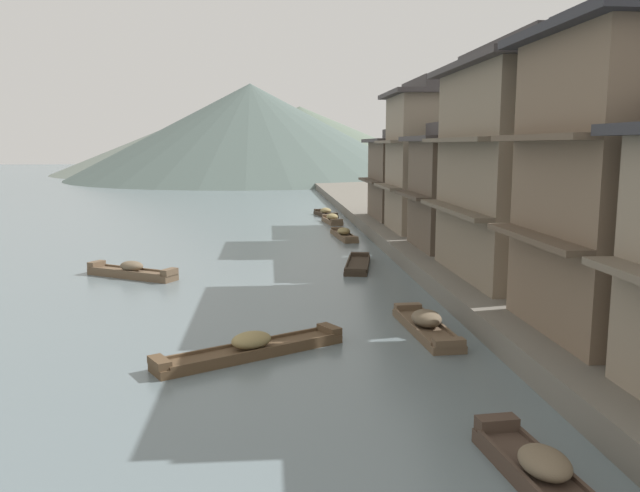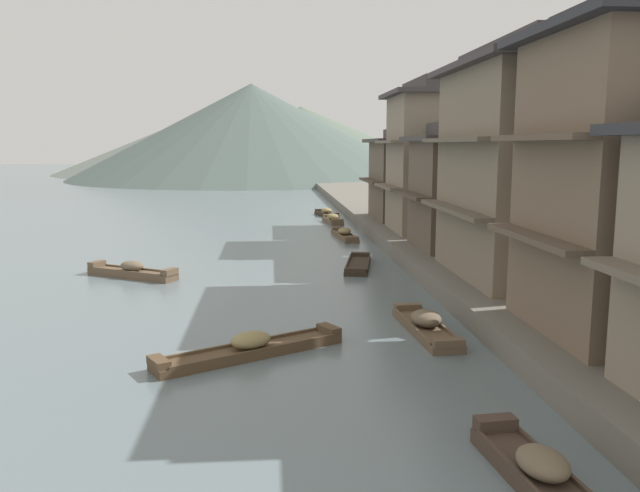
# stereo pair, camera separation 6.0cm
# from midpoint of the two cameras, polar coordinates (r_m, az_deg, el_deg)

# --- Properties ---
(riverbank_right) EXTENTS (18.00, 110.00, 0.73)m
(riverbank_right) POSITION_cam_midpoint_polar(r_m,az_deg,el_deg) (37.44, 19.38, 0.18)
(riverbank_right) COLOR #6B665B
(riverbank_right) RESTS_ON ground
(boat_moored_nearest) EXTENTS (5.27, 3.55, 0.68)m
(boat_moored_nearest) POSITION_cam_midpoint_polar(r_m,az_deg,el_deg) (17.94, -6.20, -9.03)
(boat_moored_nearest) COLOR brown
(boat_moored_nearest) RESTS_ON ground
(boat_moored_second) EXTENTS (1.28, 4.85, 0.64)m
(boat_moored_second) POSITION_cam_midpoint_polar(r_m,az_deg,el_deg) (40.18, 2.09, 1.03)
(boat_moored_second) COLOR brown
(boat_moored_second) RESTS_ON ground
(boat_moored_third) EXTENTS (4.27, 3.01, 0.73)m
(boat_moored_third) POSITION_cam_midpoint_polar(r_m,az_deg,el_deg) (29.34, -16.43, -2.20)
(boat_moored_third) COLOR brown
(boat_moored_third) RESTS_ON ground
(boat_moored_far) EXTENTS (1.78, 3.74, 0.70)m
(boat_moored_far) POSITION_cam_midpoint_polar(r_m,az_deg,el_deg) (52.44, 0.48, 2.94)
(boat_moored_far) COLOR #33281E
(boat_moored_far) RESTS_ON ground
(boat_midriver_drifting) EXTENTS (1.87, 4.64, 0.36)m
(boat_midriver_drifting) POSITION_cam_midpoint_polar(r_m,az_deg,el_deg) (30.52, 3.32, -1.68)
(boat_midriver_drifting) COLOR #33281E
(boat_midriver_drifting) RESTS_ON ground
(boat_midriver_upstream) EXTENTS (1.29, 4.43, 0.71)m
(boat_midriver_upstream) POSITION_cam_midpoint_polar(r_m,az_deg,el_deg) (20.20, 9.34, -6.95)
(boat_midriver_upstream) COLOR brown
(boat_midriver_upstream) RESTS_ON ground
(boat_upstream_distant) EXTENTS (1.27, 3.95, 0.72)m
(boat_upstream_distant) POSITION_cam_midpoint_polar(r_m,az_deg,el_deg) (12.00, 19.13, -18.72)
(boat_upstream_distant) COLOR #423328
(boat_upstream_distant) RESTS_ON ground
(boat_crossing_west) EXTENTS (1.33, 3.59, 0.72)m
(boat_crossing_west) POSITION_cam_midpoint_polar(r_m,az_deg,el_deg) (47.80, 1.05, 2.36)
(boat_crossing_west) COLOR brown
(boat_crossing_west) RESTS_ON ground
(house_waterfront_tall) EXTENTS (5.54, 8.27, 8.74)m
(house_waterfront_tall) POSITION_cam_midpoint_polar(r_m,az_deg,el_deg) (25.51, 17.25, 6.95)
(house_waterfront_tall) COLOR #7F705B
(house_waterfront_tall) RESTS_ON riverbank_right
(house_waterfront_narrow) EXTENTS (6.08, 5.88, 6.14)m
(house_waterfront_narrow) POSITION_cam_midpoint_polar(r_m,az_deg,el_deg) (32.28, 12.98, 5.17)
(house_waterfront_narrow) COLOR brown
(house_waterfront_narrow) RESTS_ON riverbank_right
(house_waterfront_far) EXTENTS (6.33, 6.21, 8.74)m
(house_waterfront_far) POSITION_cam_midpoint_polar(r_m,az_deg,el_deg) (38.51, 10.30, 7.76)
(house_waterfront_far) COLOR gray
(house_waterfront_far) RESTS_ON riverbank_right
(house_waterfront_end) EXTENTS (6.70, 7.08, 6.14)m
(house_waterfront_end) POSITION_cam_midpoint_polar(r_m,az_deg,el_deg) (44.92, 8.36, 6.29)
(house_waterfront_end) COLOR brown
(house_waterfront_end) RESTS_ON riverbank_right
(hill_far_west) EXTENTS (60.46, 60.46, 12.40)m
(hill_far_west) POSITION_cam_midpoint_polar(r_m,az_deg,el_deg) (135.32, -10.18, 8.99)
(hill_far_west) COLOR slate
(hill_far_west) RESTS_ON ground
(hill_far_centre) EXTENTS (63.47, 63.47, 13.10)m
(hill_far_centre) POSITION_cam_midpoint_polar(r_m,az_deg,el_deg) (125.32, -1.81, 9.30)
(hill_far_centre) COLOR #5B6B5B
(hill_far_centre) RESTS_ON ground
(hill_far_east) EXTENTS (62.22, 62.22, 16.24)m
(hill_far_east) POSITION_cam_midpoint_polar(r_m,az_deg,el_deg) (113.68, -6.19, 10.09)
(hill_far_east) COLOR #4C5B56
(hill_far_east) RESTS_ON ground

